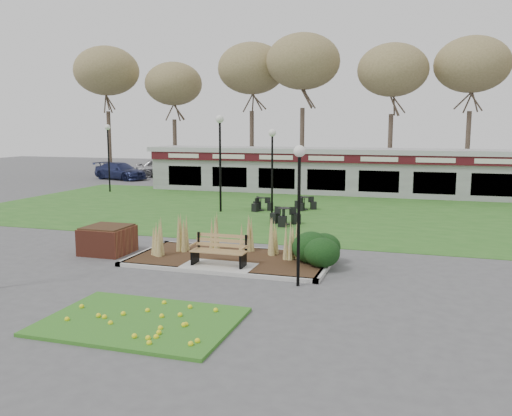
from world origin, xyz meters
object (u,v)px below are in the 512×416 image
(lamp_post_near_right, at_px, (299,184))
(lamp_post_mid_right, at_px, (220,142))
(brick_planter, at_px, (108,240))
(lamp_post_far_left, at_px, (108,143))
(food_pavilion, at_px, (330,170))
(bistro_set_b, at_px, (304,205))
(lamp_post_mid_left, at_px, (272,154))
(bistro_set_a, at_px, (261,206))
(car_silver, at_px, (164,167))
(bistro_set_c, at_px, (284,219))
(car_blue, at_px, (120,171))
(car_black, at_px, (233,175))
(park_bench, at_px, (220,250))

(lamp_post_near_right, xyz_separation_m, lamp_post_mid_right, (-6.65, 11.39, 0.76))
(brick_planter, bearing_deg, lamp_post_far_left, 122.16)
(food_pavilion, height_order, bistro_set_b, food_pavilion)
(lamp_post_mid_left, distance_m, bistro_set_a, 3.89)
(lamp_post_near_right, bearing_deg, car_silver, 123.10)
(bistro_set_c, distance_m, car_blue, 23.88)
(lamp_post_mid_left, xyz_separation_m, car_silver, (-14.57, 17.81, -2.24))
(lamp_post_mid_left, xyz_separation_m, bistro_set_a, (-1.26, 2.38, -2.81))
(bistro_set_b, bearing_deg, car_black, 125.04)
(car_silver, bearing_deg, car_blue, 123.47)
(lamp_post_mid_left, bearing_deg, lamp_post_mid_right, 155.63)
(park_bench, distance_m, bistro_set_a, 11.52)
(food_pavilion, bearing_deg, car_black, 153.62)
(brick_planter, xyz_separation_m, bistro_set_b, (4.34, 11.53, -0.24))
(lamp_post_mid_left, xyz_separation_m, bistro_set_c, (0.91, -1.18, -2.78))
(car_silver, distance_m, car_blue, 3.95)
(lamp_post_mid_left, height_order, lamp_post_far_left, lamp_post_far_left)
(lamp_post_far_left, height_order, car_silver, lamp_post_far_left)
(park_bench, xyz_separation_m, lamp_post_mid_right, (-3.97, 10.34, 2.95))
(park_bench, relative_size, car_black, 0.45)
(bistro_set_a, bearing_deg, lamp_post_near_right, -68.72)
(lamp_post_mid_right, relative_size, bistro_set_c, 3.49)
(park_bench, distance_m, car_silver, 30.89)
(lamp_post_mid_right, bearing_deg, lamp_post_far_left, 150.50)
(lamp_post_mid_right, distance_m, lamp_post_far_left, 11.53)
(park_bench, relative_size, lamp_post_far_left, 0.38)
(lamp_post_far_left, bearing_deg, lamp_post_mid_right, -29.50)
(brick_planter, xyz_separation_m, car_silver, (-11.04, 26.00, 0.33))
(park_bench, relative_size, bistro_set_b, 1.39)
(lamp_post_near_right, xyz_separation_m, car_blue, (-20.50, 24.66, -2.09))
(food_pavilion, relative_size, bistro_set_c, 17.65)
(bistro_set_a, distance_m, bistro_set_b, 2.28)
(car_black, bearing_deg, brick_planter, 165.18)
(brick_planter, relative_size, bistro_set_b, 1.22)
(car_silver, bearing_deg, car_black, -131.76)
(food_pavilion, distance_m, car_blue, 18.26)
(lamp_post_near_right, height_order, lamp_post_mid_right, lamp_post_mid_right)
(park_bench, xyz_separation_m, lamp_post_far_left, (-14.00, 16.02, 2.63))
(bistro_set_b, bearing_deg, bistro_set_c, -88.70)
(lamp_post_near_right, bearing_deg, bistro_set_a, 111.28)
(lamp_post_mid_right, height_order, bistro_set_a, lamp_post_mid_right)
(food_pavilion, relative_size, lamp_post_near_right, 6.44)
(lamp_post_near_right, bearing_deg, bistro_set_c, 106.72)
(bistro_set_a, xyz_separation_m, car_black, (-5.96, 12.41, 0.38))
(bistro_set_b, bearing_deg, lamp_post_near_right, -78.36)
(brick_planter, height_order, bistro_set_b, brick_planter)
(brick_planter, distance_m, lamp_post_far_left, 18.24)
(lamp_post_mid_left, height_order, bistro_set_a, lamp_post_mid_left)
(food_pavilion, distance_m, lamp_post_near_right, 20.98)
(bistro_set_c, bearing_deg, bistro_set_b, 91.30)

